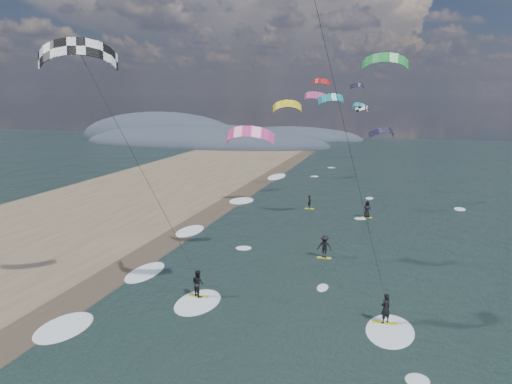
# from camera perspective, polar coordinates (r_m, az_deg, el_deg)

# --- Properties ---
(wet_sand_strip) EXTENTS (3.00, 240.00, 0.00)m
(wet_sand_strip) POSITION_cam_1_polar(r_m,az_deg,el_deg) (34.31, -19.30, -11.16)
(wet_sand_strip) COLOR #382D23
(wet_sand_strip) RESTS_ON ground
(coastal_hills) EXTENTS (80.00, 41.00, 15.00)m
(coastal_hills) POSITION_cam_1_polar(r_m,az_deg,el_deg) (134.51, -6.75, 5.81)
(coastal_hills) COLOR #3D4756
(coastal_hills) RESTS_ON ground
(kitesurfer_near_a) EXTENTS (7.79, 8.48, 19.63)m
(kitesurfer_near_a) POSITION_cam_1_polar(r_m,az_deg,el_deg) (22.42, 7.57, 17.36)
(kitesurfer_near_a) COLOR gold
(kitesurfer_near_a) RESTS_ON ground
(kitesurfer_near_b) EXTENTS (7.13, 9.00, 15.84)m
(kitesurfer_near_b) POSITION_cam_1_polar(r_m,az_deg,el_deg) (27.35, -15.20, 6.08)
(kitesurfer_near_b) COLOR gold
(kitesurfer_near_b) RESTS_ON ground
(far_kitesurfers) EXTENTS (7.51, 17.01, 1.84)m
(far_kitesurfers) POSITION_cam_1_polar(r_m,az_deg,el_deg) (45.72, 9.34, -3.86)
(far_kitesurfers) COLOR gold
(far_kitesurfers) RESTS_ON ground
(bg_kite_field) EXTENTS (15.34, 70.39, 9.43)m
(bg_kite_field) POSITION_cam_1_polar(r_m,az_deg,el_deg) (68.25, 10.11, 10.32)
(bg_kite_field) COLOR teal
(bg_kite_field) RESTS_ON ground
(shoreline_surf) EXTENTS (2.40, 79.40, 0.11)m
(shoreline_surf) POSITION_cam_1_polar(r_m,az_deg,el_deg) (37.41, -13.56, -8.94)
(shoreline_surf) COLOR white
(shoreline_surf) RESTS_ON ground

